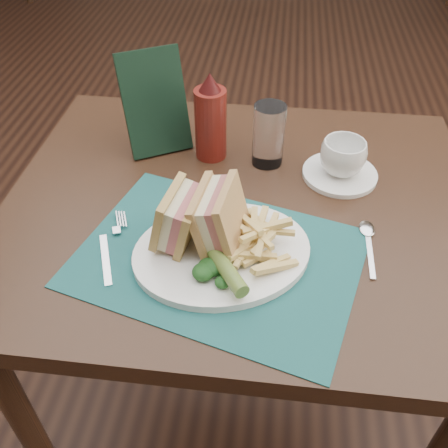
# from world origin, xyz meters

# --- Properties ---
(floor) EXTENTS (7.00, 7.00, 0.00)m
(floor) POSITION_xyz_m (0.00, 0.00, 0.00)
(floor) COLOR black
(floor) RESTS_ON ground
(table_main) EXTENTS (0.90, 0.75, 0.75)m
(table_main) POSITION_xyz_m (0.00, -0.50, 0.38)
(table_main) COLOR black
(table_main) RESTS_ON ground
(placemat) EXTENTS (0.53, 0.44, 0.00)m
(placemat) POSITION_xyz_m (-0.02, -0.65, 0.75)
(placemat) COLOR #19504F
(placemat) RESTS_ON table_main
(plate) EXTENTS (0.37, 0.33, 0.01)m
(plate) POSITION_xyz_m (-0.02, -0.65, 0.76)
(plate) COLOR white
(plate) RESTS_ON placemat
(sandwich_half_a) EXTENTS (0.09, 0.11, 0.10)m
(sandwich_half_a) POSITION_xyz_m (-0.11, -0.63, 0.82)
(sandwich_half_a) COLOR tan
(sandwich_half_a) RESTS_ON plate
(sandwich_half_b) EXTENTS (0.09, 0.12, 0.11)m
(sandwich_half_b) POSITION_xyz_m (-0.04, -0.63, 0.82)
(sandwich_half_b) COLOR tan
(sandwich_half_b) RESTS_ON plate
(kale_garnish) EXTENTS (0.11, 0.08, 0.03)m
(kale_garnish) POSITION_xyz_m (-0.01, -0.71, 0.78)
(kale_garnish) COLOR #153C17
(kale_garnish) RESTS_ON plate
(pickle_spear) EXTENTS (0.09, 0.11, 0.03)m
(pickle_spear) POSITION_xyz_m (-0.01, -0.71, 0.79)
(pickle_spear) COLOR #526D29
(pickle_spear) RESTS_ON plate
(fries_pile) EXTENTS (0.18, 0.20, 0.05)m
(fries_pile) POSITION_xyz_m (0.05, -0.64, 0.79)
(fries_pile) COLOR #DABD6D
(fries_pile) RESTS_ON plate
(fork) EXTENTS (0.09, 0.17, 0.01)m
(fork) POSITION_xyz_m (-0.21, -0.65, 0.76)
(fork) COLOR silver
(fork) RESTS_ON placemat
(spoon) EXTENTS (0.04, 0.15, 0.01)m
(spoon) POSITION_xyz_m (0.23, -0.60, 0.76)
(spoon) COLOR silver
(spoon) RESTS_ON table_main
(saucer) EXTENTS (0.18, 0.18, 0.01)m
(saucer) POSITION_xyz_m (0.19, -0.39, 0.76)
(saucer) COLOR white
(saucer) RESTS_ON table_main
(coffee_cup) EXTENTS (0.13, 0.13, 0.07)m
(coffee_cup) POSITION_xyz_m (0.19, -0.39, 0.80)
(coffee_cup) COLOR white
(coffee_cup) RESTS_ON saucer
(drinking_glass) EXTENTS (0.08, 0.08, 0.13)m
(drinking_glass) POSITION_xyz_m (0.04, -0.36, 0.81)
(drinking_glass) COLOR white
(drinking_glass) RESTS_ON table_main
(ketchup_bottle) EXTENTS (0.08, 0.08, 0.19)m
(ketchup_bottle) POSITION_xyz_m (-0.08, -0.35, 0.84)
(ketchup_bottle) COLOR #5C150F
(ketchup_bottle) RESTS_ON table_main
(check_presenter) EXTENTS (0.15, 0.13, 0.21)m
(check_presenter) POSITION_xyz_m (-0.19, -0.33, 0.85)
(check_presenter) COLOR black
(check_presenter) RESTS_ON table_main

